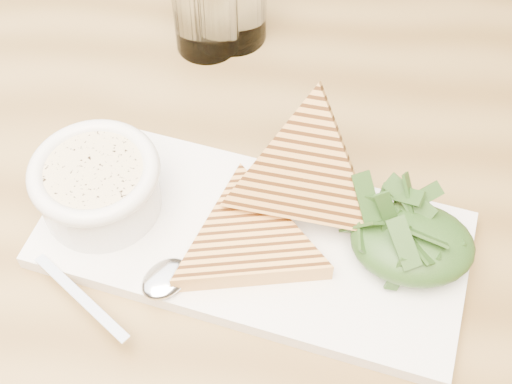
# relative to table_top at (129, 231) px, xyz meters

# --- Properties ---
(table_top) EXTENTS (1.11, 0.75, 0.04)m
(table_top) POSITION_rel_table_top_xyz_m (0.00, 0.00, 0.00)
(table_top) COLOR olive
(table_top) RESTS_ON ground
(platter) EXTENTS (0.38, 0.22, 0.02)m
(platter) POSITION_rel_table_top_xyz_m (0.12, -0.01, 0.03)
(platter) COLOR white
(platter) RESTS_ON table_top
(soup_bowl) EXTENTS (0.10, 0.10, 0.04)m
(soup_bowl) POSITION_rel_table_top_xyz_m (-0.02, 0.00, 0.06)
(soup_bowl) COLOR white
(soup_bowl) RESTS_ON platter
(soup) EXTENTS (0.09, 0.09, 0.01)m
(soup) POSITION_rel_table_top_xyz_m (-0.02, 0.00, 0.08)
(soup) COLOR beige
(soup) RESTS_ON soup_bowl
(bowl_rim) EXTENTS (0.11, 0.11, 0.01)m
(bowl_rim) POSITION_rel_table_top_xyz_m (-0.02, 0.00, 0.08)
(bowl_rim) COLOR white
(bowl_rim) RESTS_ON soup_bowl
(sandwich_flat) EXTENTS (0.18, 0.18, 0.02)m
(sandwich_flat) POSITION_rel_table_top_xyz_m (0.11, -0.02, 0.04)
(sandwich_flat) COLOR #D89A4D
(sandwich_flat) RESTS_ON platter
(sandwich_lean) EXTENTS (0.16, 0.17, 0.17)m
(sandwich_lean) POSITION_rel_table_top_xyz_m (0.15, 0.02, 0.08)
(sandwich_lean) COLOR #D89A4D
(sandwich_lean) RESTS_ON sandwich_flat
(salad_base) EXTENTS (0.10, 0.08, 0.04)m
(salad_base) POSITION_rel_table_top_xyz_m (0.25, -0.01, 0.05)
(salad_base) COLOR black
(salad_base) RESTS_ON platter
(arugula_pile) EXTENTS (0.11, 0.10, 0.05)m
(arugula_pile) POSITION_rel_table_top_xyz_m (0.25, -0.01, 0.06)
(arugula_pile) COLOR #3D6427
(arugula_pile) RESTS_ON platter
(spoon_bowl) EXTENTS (0.05, 0.05, 0.01)m
(spoon_bowl) POSITION_rel_table_top_xyz_m (0.05, -0.07, 0.04)
(spoon_bowl) COLOR silver
(spoon_bowl) RESTS_ON platter
(spoon_handle) EXTENTS (0.10, 0.07, 0.00)m
(spoon_handle) POSITION_rel_table_top_xyz_m (-0.01, -0.09, 0.04)
(spoon_handle) COLOR silver
(spoon_handle) RESTS_ON platter
(glass_far) EXTENTS (0.07, 0.07, 0.10)m
(glass_far) POSITION_rel_table_top_xyz_m (0.03, 0.23, 0.07)
(glass_far) COLOR white
(glass_far) RESTS_ON table_top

